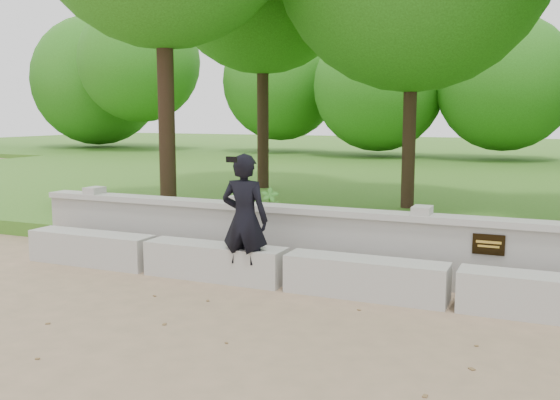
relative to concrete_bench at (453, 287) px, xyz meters
The scene contains 6 objects.
ground 1.91m from the concrete_bench, 90.00° to the right, with size 80.00×80.00×0.00m, color #9B7D5F.
lawn 12.10m from the concrete_bench, 90.00° to the left, with size 40.00×22.00×0.25m, color #37701B.
concrete_bench is the anchor object (origin of this frame).
parapet_wall 0.74m from the concrete_bench, 89.99° to the left, with size 12.50×0.35×0.90m.
man_main 2.59m from the concrete_bench, behind, with size 0.62×0.56×1.64m.
shrub_a 4.57m from the concrete_bench, 140.77° to the left, with size 0.31×0.21×0.60m, color #40882E.
Camera 1 is at (0.91, -4.96, 2.12)m, focal length 40.00 mm.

